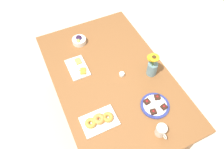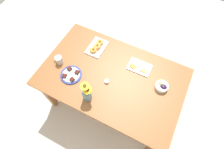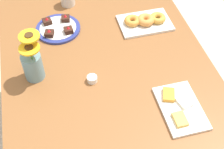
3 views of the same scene
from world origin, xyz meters
name	(u,v)px [view 1 (image 1 of 3)]	position (x,y,z in m)	size (l,w,h in m)	color
ground_plane	(112,114)	(0.00, 0.00, 0.00)	(6.00, 6.00, 0.00)	beige
dining_table	(112,82)	(0.00, 0.00, 0.65)	(1.60, 1.00, 0.74)	brown
coffee_mug	(161,130)	(0.63, 0.10, 0.79)	(0.12, 0.08, 0.09)	beige
grape_bowl	(79,40)	(-0.54, -0.11, 0.77)	(0.14, 0.14, 0.07)	white
cheese_platter	(78,68)	(-0.23, -0.24, 0.75)	(0.26, 0.17, 0.03)	white
croissant_platter	(99,120)	(0.34, -0.27, 0.76)	(0.19, 0.28, 0.05)	white
jam_cup_honey	(122,74)	(0.02, 0.09, 0.76)	(0.05, 0.05, 0.03)	white
dessert_plate	(155,105)	(0.41, 0.19, 0.75)	(0.24, 0.24, 0.05)	navy
flower_vase	(152,67)	(0.11, 0.34, 0.83)	(0.12, 0.11, 0.25)	#6B939E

